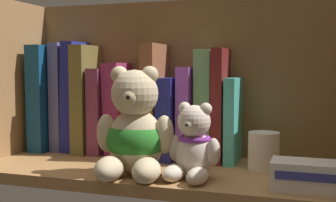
{
  "coord_description": "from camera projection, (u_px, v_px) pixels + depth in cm",
  "views": [
    {
      "loc": [
        25.71,
        -73.1,
        19.67
      ],
      "look_at": [
        1.2,
        0.0,
        13.91
      ],
      "focal_mm": 46.81,
      "sensor_mm": 36.0,
      "label": 1
    }
  ],
  "objects": [
    {
      "name": "book_8",
      "position": [
        159.0,
        100.0,
        0.88
      ],
      "size": [
        2.69,
        14.73,
        22.42
      ],
      "primitive_type": "cube",
      "rotation": [
        0.0,
        0.0,
        0.0
      ],
      "color": "brown",
      "rests_on": "shelf_board"
    },
    {
      "name": "shelf_back_panel",
      "position": [
        183.0,
        83.0,
        0.9
      ],
      "size": [
        67.45,
        1.2,
        33.45
      ],
      "primitive_type": "cube",
      "color": "brown",
      "rests_on": "ground"
    },
    {
      "name": "book_9",
      "position": [
        175.0,
        117.0,
        0.88
      ],
      "size": [
        3.12,
        14.85,
        15.84
      ],
      "primitive_type": "cube",
      "color": "navy",
      "rests_on": "shelf_board"
    },
    {
      "name": "teddy_bear_smaller",
      "position": [
        193.0,
        147.0,
        0.7
      ],
      "size": [
        9.1,
        9.44,
        12.28
      ],
      "color": "beige",
      "rests_on": "shelf_board"
    },
    {
      "name": "book_11",
      "position": [
        207.0,
        105.0,
        0.85
      ],
      "size": [
        3.12,
        9.06,
        21.21
      ],
      "primitive_type": "cube",
      "color": "#73B472",
      "rests_on": "shelf_board"
    },
    {
      "name": "pillar_candle",
      "position": [
        264.0,
        151.0,
        0.76
      ],
      "size": [
        5.4,
        5.4,
        6.57
      ],
      "primitive_type": "cylinder",
      "color": "silver",
      "rests_on": "shelf_board"
    },
    {
      "name": "book_0",
      "position": [
        51.0,
        97.0,
        0.96
      ],
      "size": [
        3.6,
        13.74,
        22.53
      ],
      "primitive_type": "cube",
      "rotation": [
        0.0,
        -0.01,
        0.0
      ],
      "color": "navy",
      "rests_on": "shelf_board"
    },
    {
      "name": "shelf_board",
      "position": [
        162.0,
        172.0,
        0.79
      ],
      "size": [
        65.05,
        25.79,
        2.0
      ],
      "primitive_type": "cube",
      "color": "#9E7042",
      "rests_on": "ground"
    },
    {
      "name": "book_2",
      "position": [
        77.0,
        96.0,
        0.94
      ],
      "size": [
        3.41,
        9.52,
        23.33
      ],
      "primitive_type": "cube",
      "rotation": [
        0.0,
        0.03,
        0.0
      ],
      "color": "navy",
      "rests_on": "shelf_board"
    },
    {
      "name": "book_7",
      "position": [
        145.0,
        118.0,
        0.9
      ],
      "size": [
        2.33,
        13.24,
        15.14
      ],
      "primitive_type": "cube",
      "color": "tan",
      "rests_on": "shelf_board"
    },
    {
      "name": "shelf_side_panel_left",
      "position": [
        6.0,
        83.0,
        0.88
      ],
      "size": [
        1.6,
        28.19,
        33.45
      ],
      "primitive_type": "cube",
      "color": "#9E7042",
      "rests_on": "ground"
    },
    {
      "name": "book_10",
      "position": [
        190.0,
        112.0,
        0.87
      ],
      "size": [
        2.54,
        12.23,
        17.92
      ],
      "primitive_type": "cube",
      "color": "#A54CCF",
      "rests_on": "shelf_board"
    },
    {
      "name": "book_3",
      "position": [
        91.0,
        99.0,
        0.93
      ],
      "size": [
        3.02,
        12.55,
        22.42
      ],
      "primitive_type": "cube",
      "rotation": [
        0.0,
        -0.0,
        0.0
      ],
      "color": "brown",
      "rests_on": "shelf_board"
    },
    {
      "name": "teddy_bear_larger",
      "position": [
        135.0,
        133.0,
        0.72
      ],
      "size": [
        13.37,
        14.21,
        18.07
      ],
      "color": "beige",
      "rests_on": "shelf_board"
    },
    {
      "name": "small_product_box",
      "position": [
        308.0,
        176.0,
        0.63
      ],
      "size": [
        10.56,
        6.03,
        4.26
      ],
      "color": "silver",
      "rests_on": "shelf_board"
    },
    {
      "name": "book_1",
      "position": [
        65.0,
        97.0,
        0.95
      ],
      "size": [
        2.45,
        9.12,
        23.05
      ],
      "primitive_type": "cube",
      "rotation": [
        0.0,
        0.0,
        0.0
      ],
      "color": "slate",
      "rests_on": "shelf_board"
    },
    {
      "name": "book_6",
      "position": [
        134.0,
        112.0,
        0.9
      ],
      "size": [
        1.84,
        11.5,
        17.17
      ],
      "primitive_type": "cube",
      "color": "#5D1818",
      "rests_on": "shelf_board"
    },
    {
      "name": "book_13",
      "position": [
        235.0,
        119.0,
        0.84
      ],
      "size": [
        1.97,
        13.12,
        15.91
      ],
      "primitive_type": "cube",
      "rotation": [
        0.0,
        0.0,
        0.0
      ],
      "color": "#4AC1B3",
      "rests_on": "shelf_board"
    },
    {
      "name": "book_12",
      "position": [
        222.0,
        105.0,
        0.84
      ],
      "size": [
        2.11,
        11.96,
        21.41
      ],
      "primitive_type": "cube",
      "color": "maroon",
      "rests_on": "shelf_board"
    },
    {
      "name": "book_5",
      "position": [
        120.0,
        108.0,
        0.91
      ],
      "size": [
        4.2,
        9.62,
        18.85
      ],
      "primitive_type": "cube",
      "rotation": [
        0.0,
        -0.04,
        0.0
      ],
      "color": "#9C2D62",
      "rests_on": "shelf_board"
    },
    {
      "name": "book_4",
      "position": [
        105.0,
        110.0,
        0.93
      ],
      "size": [
        2.73,
        11.45,
        17.61
      ],
      "primitive_type": "cube",
      "color": "#813459",
      "rests_on": "shelf_board"
    }
  ]
}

